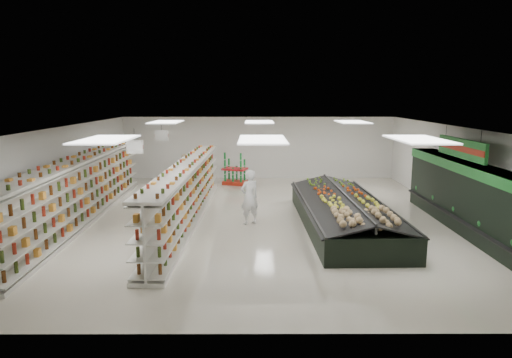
{
  "coord_description": "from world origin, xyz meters",
  "views": [
    {
      "loc": [
        -0.19,
        -15.64,
        4.25
      ],
      "look_at": [
        -0.15,
        0.08,
        1.39
      ],
      "focal_mm": 32.0,
      "sensor_mm": 36.0,
      "label": 1
    }
  ],
  "objects_px": {
    "gondola_left": "(81,192)",
    "gondola_center": "(187,195)",
    "produce_island": "(343,211)",
    "shopper_main": "(249,197)",
    "soda_endcap": "(235,170)",
    "shopper_background": "(186,172)"
  },
  "relations": [
    {
      "from": "gondola_center",
      "to": "produce_island",
      "type": "xyz_separation_m",
      "value": [
        5.26,
        -0.73,
        -0.4
      ]
    },
    {
      "from": "soda_endcap",
      "to": "gondola_left",
      "type": "bearing_deg",
      "value": -127.33
    },
    {
      "from": "produce_island",
      "to": "soda_endcap",
      "type": "height_order",
      "value": "soda_endcap"
    },
    {
      "from": "soda_endcap",
      "to": "shopper_background",
      "type": "height_order",
      "value": "shopper_background"
    },
    {
      "from": "soda_endcap",
      "to": "shopper_main",
      "type": "relative_size",
      "value": 0.78
    },
    {
      "from": "shopper_main",
      "to": "shopper_background",
      "type": "xyz_separation_m",
      "value": [
        -2.98,
        5.76,
        -0.09
      ]
    },
    {
      "from": "shopper_main",
      "to": "soda_endcap",
      "type": "bearing_deg",
      "value": -114.73
    },
    {
      "from": "gondola_center",
      "to": "produce_island",
      "type": "relative_size",
      "value": 1.51
    },
    {
      "from": "soda_endcap",
      "to": "shopper_background",
      "type": "relative_size",
      "value": 0.87
    },
    {
      "from": "soda_endcap",
      "to": "gondola_center",
      "type": "bearing_deg",
      "value": -101.71
    },
    {
      "from": "gondola_left",
      "to": "produce_island",
      "type": "xyz_separation_m",
      "value": [
        8.89,
        -0.72,
        -0.48
      ]
    },
    {
      "from": "shopper_background",
      "to": "gondola_left",
      "type": "bearing_deg",
      "value": -173.96
    },
    {
      "from": "shopper_background",
      "to": "produce_island",
      "type": "bearing_deg",
      "value": -100.77
    },
    {
      "from": "produce_island",
      "to": "shopper_main",
      "type": "xyz_separation_m",
      "value": [
        -3.11,
        0.26,
        0.41
      ]
    },
    {
      "from": "gondola_left",
      "to": "gondola_center",
      "type": "xyz_separation_m",
      "value": [
        3.64,
        0.01,
        -0.09
      ]
    },
    {
      "from": "gondola_center",
      "to": "soda_endcap",
      "type": "distance_m",
      "value": 6.67
    },
    {
      "from": "shopper_background",
      "to": "gondola_center",
      "type": "bearing_deg",
      "value": -137.14
    },
    {
      "from": "gondola_left",
      "to": "gondola_center",
      "type": "height_order",
      "value": "gondola_left"
    },
    {
      "from": "gondola_center",
      "to": "produce_island",
      "type": "distance_m",
      "value": 5.32
    },
    {
      "from": "produce_island",
      "to": "shopper_background",
      "type": "xyz_separation_m",
      "value": [
        -6.09,
        6.02,
        0.32
      ]
    },
    {
      "from": "gondola_left",
      "to": "shopper_background",
      "type": "relative_size",
      "value": 7.55
    },
    {
      "from": "gondola_center",
      "to": "shopper_background",
      "type": "bearing_deg",
      "value": 100.17
    }
  ]
}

